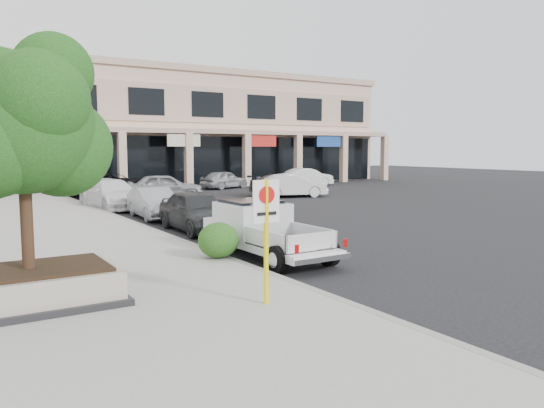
{
  "coord_description": "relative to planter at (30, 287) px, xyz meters",
  "views": [
    {
      "loc": [
        -7.88,
        -9.98,
        3.0
      ],
      "look_at": [
        -0.66,
        1.5,
        1.58
      ],
      "focal_mm": 35.0,
      "sensor_mm": 36.0,
      "label": 1
    }
  ],
  "objects": [
    {
      "name": "ground",
      "position": [
        6.59,
        -0.41,
        -0.48
      ],
      "size": [
        120.0,
        120.0,
        0.0
      ],
      "primitive_type": "plane",
      "color": "black",
      "rests_on": "ground"
    },
    {
      "name": "sidewalk",
      "position": [
        1.09,
        5.59,
        -0.4
      ],
      "size": [
        8.0,
        52.0,
        0.15
      ],
      "primitive_type": "cube",
      "color": "gray",
      "rests_on": "ground"
    },
    {
      "name": "planter_tree",
      "position": [
        0.13,
        0.15,
        2.94
      ],
      "size": [
        2.9,
        2.55,
        4.0
      ],
      "color": "black",
      "rests_on": "planter"
    },
    {
      "name": "no_parking_sign",
      "position": [
        3.69,
        -2.27,
        1.16
      ],
      "size": [
        0.55,
        0.09,
        2.3
      ],
      "color": "yellow",
      "rests_on": "sidewalk"
    },
    {
      "name": "lot_car_d",
      "position": [
        8.59,
        25.87,
        0.23
      ],
      "size": [
        5.49,
        3.64,
        1.4
      ],
      "primitive_type": "imported",
      "rotation": [
        0.0,
        0.0,
        1.85
      ],
      "color": "black",
      "rests_on": "ground"
    },
    {
      "name": "lot_car_e",
      "position": [
        16.78,
        25.11,
        0.21
      ],
      "size": [
        4.31,
        2.9,
        1.36
      ],
      "primitive_type": "imported",
      "rotation": [
        0.0,
        0.0,
        1.93
      ],
      "color": "#AEB1B7",
      "rests_on": "ground"
    },
    {
      "name": "lot_car_b",
      "position": [
        17.09,
        16.59,
        0.24
      ],
      "size": [
        4.56,
        2.48,
        1.43
      ],
      "primitive_type": "imported",
      "rotation": [
        0.0,
        0.0,
        1.33
      ],
      "color": "silver",
      "rests_on": "ground"
    },
    {
      "name": "curb",
      "position": [
        5.04,
        5.59,
        -0.4
      ],
      "size": [
        0.2,
        52.0,
        0.15
      ],
      "primitive_type": "cube",
      "color": "gray",
      "rests_on": "ground"
    },
    {
      "name": "strip_mall",
      "position": [
        14.59,
        33.52,
        4.27
      ],
      "size": [
        40.55,
        12.43,
        9.5
      ],
      "color": "#CFA291",
      "rests_on": "ground"
    },
    {
      "name": "curb_car_b",
      "position": [
        6.46,
        11.48,
        0.19
      ],
      "size": [
        1.64,
        4.1,
        1.33
      ],
      "primitive_type": "imported",
      "rotation": [
        0.0,
        0.0,
        -0.06
      ],
      "color": "#929599",
      "rests_on": "ground"
    },
    {
      "name": "curb_car_d",
      "position": [
        6.63,
        22.46,
        0.33
      ],
      "size": [
        2.7,
        5.83,
        1.62
      ],
      "primitive_type": "imported",
      "rotation": [
        0.0,
        0.0,
        -0.0
      ],
      "color": "black",
      "rests_on": "ground"
    },
    {
      "name": "pickup_truck",
      "position": [
        6.24,
        1.77,
        0.3
      ],
      "size": [
        1.89,
        4.94,
        1.55
      ],
      "primitive_type": null,
      "rotation": [
        0.0,
        0.0,
        0.02
      ],
      "color": "silver",
      "rests_on": "ground"
    },
    {
      "name": "lot_car_a",
      "position": [
        10.04,
        19.56,
        0.29
      ],
      "size": [
        4.79,
        2.98,
        1.52
      ],
      "primitive_type": "imported",
      "rotation": [
        0.0,
        0.0,
        1.29
      ],
      "color": "#969A9E",
      "rests_on": "ground"
    },
    {
      "name": "curb_car_a",
      "position": [
        6.57,
        7.21,
        0.28
      ],
      "size": [
        1.94,
        4.47,
        1.5
      ],
      "primitive_type": "imported",
      "rotation": [
        0.0,
        0.0,
        -0.04
      ],
      "color": "#292B2D",
      "rests_on": "ground"
    },
    {
      "name": "curb_car_c",
      "position": [
        5.95,
        16.16,
        0.26
      ],
      "size": [
        2.57,
        5.22,
        1.46
      ],
      "primitive_type": "imported",
      "rotation": [
        0.0,
        0.0,
        0.11
      ],
      "color": "white",
      "rests_on": "ground"
    },
    {
      "name": "planter",
      "position": [
        0.0,
        0.0,
        0.0
      ],
      "size": [
        3.2,
        2.2,
        0.68
      ],
      "color": "black",
      "rests_on": "sidewalk"
    },
    {
      "name": "lot_car_c",
      "position": [
        17.51,
        17.95,
        0.2
      ],
      "size": [
        4.89,
        2.55,
        1.35
      ],
      "primitive_type": "imported",
      "rotation": [
        0.0,
        0.0,
        1.43
      ],
      "color": "#2C2F31",
      "rests_on": "ground"
    },
    {
      "name": "lot_car_f",
      "position": [
        23.36,
        23.66,
        0.24
      ],
      "size": [
        4.38,
        1.57,
        1.44
      ],
      "primitive_type": "imported",
      "rotation": [
        0.0,
        0.0,
        1.58
      ],
      "color": "silver",
      "rests_on": "ground"
    },
    {
      "name": "hedge",
      "position": [
        4.79,
        1.91,
        0.14
      ],
      "size": [
        1.1,
        0.99,
        0.93
      ],
      "primitive_type": "ellipsoid",
      "color": "#1A4413",
      "rests_on": "sidewalk"
    }
  ]
}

